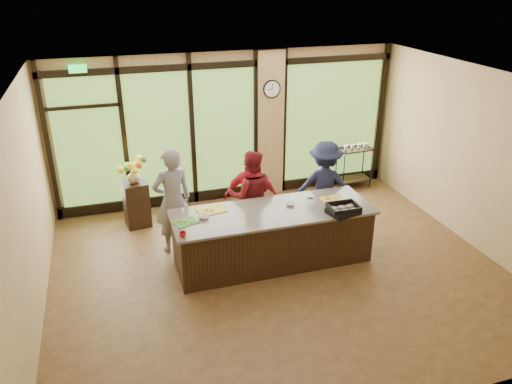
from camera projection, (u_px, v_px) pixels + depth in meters
floor at (278, 270)px, 7.98m from camera, size 7.00×7.00×0.00m
ceiling at (282, 83)px, 6.75m from camera, size 7.00×7.00×0.00m
back_wall at (229, 128)px, 9.98m from camera, size 7.00×0.00×7.00m
left_wall at (24, 216)px, 6.42m from camera, size 0.00×6.00×6.00m
right_wall at (477, 160)px, 8.32m from camera, size 0.00×6.00×6.00m
window_wall at (238, 133)px, 10.03m from camera, size 6.90×0.12×3.00m
island_base at (272, 237)px, 8.06m from camera, size 3.10×1.00×0.88m
countertop at (273, 212)px, 7.88m from camera, size 3.20×1.10×0.04m
wall_clock at (272, 89)px, 9.79m from camera, size 0.36×0.04×0.36m
cook_left at (173, 200)px, 8.23m from camera, size 0.74×0.57×1.83m
cook_midleft at (251, 196)px, 8.61m from camera, size 0.92×0.78×1.65m
cook_midright at (252, 197)px, 8.60m from camera, size 1.02×0.74×1.61m
cook_right at (324, 186)px, 8.98m from camera, size 1.23×0.98×1.67m
roasting_pan at (343, 211)px, 7.76m from camera, size 0.53×0.46×0.08m
mixing_bowl at (339, 208)px, 7.87m from camera, size 0.33×0.33×0.08m
cutting_board_left at (186, 222)px, 7.50m from camera, size 0.42×0.36×0.01m
cutting_board_center at (211, 210)px, 7.87m from camera, size 0.47×0.39×0.01m
cutting_board_right at (333, 199)px, 8.25m from camera, size 0.38×0.28×0.01m
prep_bowl_near at (204, 217)px, 7.62m from camera, size 0.19×0.19×0.05m
prep_bowl_mid at (290, 204)px, 8.04m from camera, size 0.15×0.15×0.04m
prep_bowl_far at (310, 196)px, 8.33m from camera, size 0.12×0.12×0.03m
red_ramekin at (183, 234)px, 7.09m from camera, size 0.11×0.11×0.08m
flower_stand at (137, 204)px, 9.23m from camera, size 0.48×0.48×0.86m
flower_vase at (134, 176)px, 9.01m from camera, size 0.29×0.29×0.26m
bar_cart at (354, 161)px, 10.82m from camera, size 0.74×0.45×0.98m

